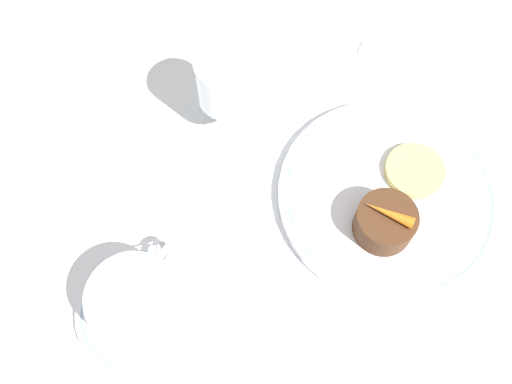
{
  "coord_description": "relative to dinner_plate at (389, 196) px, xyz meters",
  "views": [
    {
      "loc": [
        -0.3,
        -0.06,
        0.66
      ],
      "look_at": [
        -0.05,
        0.08,
        0.04
      ],
      "focal_mm": 42.0,
      "sensor_mm": 36.0,
      "label": 1
    }
  ],
  "objects": [
    {
      "name": "pineapple_slice",
      "position": [
        0.04,
        -0.01,
        0.01
      ],
      "size": [
        0.07,
        0.07,
        0.01
      ],
      "color": "#EFE075",
      "rests_on": "dinner_plate"
    },
    {
      "name": "dessert_cake",
      "position": [
        -0.04,
        -0.01,
        0.03
      ],
      "size": [
        0.07,
        0.07,
        0.04
      ],
      "color": "#4C2D19",
      "rests_on": "dinner_plate"
    },
    {
      "name": "ground_plane",
      "position": [
        -0.03,
        0.06,
        -0.01
      ],
      "size": [
        3.0,
        3.0,
        0.0
      ],
      "primitive_type": "plane",
      "color": "white"
    },
    {
      "name": "wine_glass",
      "position": [
        0.0,
        0.22,
        0.07
      ],
      "size": [
        0.07,
        0.07,
        0.12
      ],
      "color": "silver",
      "rests_on": "ground_plane"
    },
    {
      "name": "carrot_garnish",
      "position": [
        -0.04,
        -0.01,
        0.05
      ],
      "size": [
        0.02,
        0.06,
        0.01
      ],
      "color": "orange",
      "rests_on": "dessert_cake"
    },
    {
      "name": "spoon",
      "position": [
        -0.21,
        0.18,
        0.0
      ],
      "size": [
        0.08,
        0.09,
        0.0
      ],
      "color": "silver",
      "rests_on": "saucer"
    },
    {
      "name": "coffee_cup",
      "position": [
        -0.26,
        0.18,
        0.03
      ],
      "size": [
        0.12,
        0.1,
        0.06
      ],
      "color": "white",
      "rests_on": "saucer"
    },
    {
      "name": "dinner_plate",
      "position": [
        0.0,
        0.0,
        0.0
      ],
      "size": [
        0.26,
        0.26,
        0.01
      ],
      "color": "white",
      "rests_on": "ground_plane"
    },
    {
      "name": "fork",
      "position": [
        0.2,
        0.05,
        -0.01
      ],
      "size": [
        0.03,
        0.2,
        0.01
      ],
      "color": "silver",
      "rests_on": "ground_plane"
    },
    {
      "name": "saucer",
      "position": [
        -0.26,
        0.18,
        -0.0
      ],
      "size": [
        0.15,
        0.15,
        0.01
      ],
      "color": "white",
      "rests_on": "ground_plane"
    }
  ]
}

